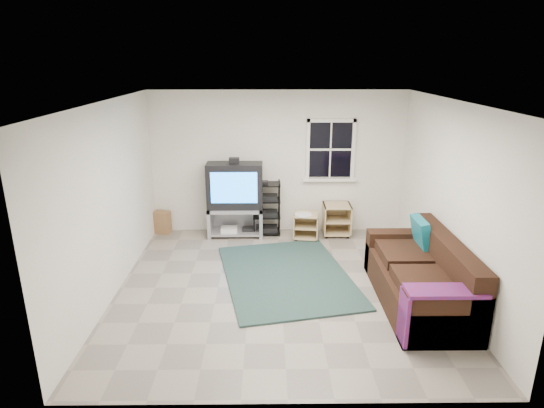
{
  "coord_description": "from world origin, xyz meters",
  "views": [
    {
      "loc": [
        -0.19,
        -5.81,
        3.12
      ],
      "look_at": [
        -0.12,
        0.4,
        1.12
      ],
      "focal_mm": 30.0,
      "sensor_mm": 36.0,
      "label": 1
    }
  ],
  "objects_px": {
    "av_rack": "(267,211)",
    "side_table_right": "(306,224)",
    "side_table_left": "(336,218)",
    "sofa": "(421,279)",
    "tv_unit": "(235,193)"
  },
  "relations": [
    {
      "from": "side_table_right",
      "to": "sofa",
      "type": "distance_m",
      "value": 2.66
    },
    {
      "from": "side_table_left",
      "to": "side_table_right",
      "type": "xyz_separation_m",
      "value": [
        -0.58,
        -0.21,
        -0.03
      ]
    },
    {
      "from": "sofa",
      "to": "side_table_right",
      "type": "bearing_deg",
      "value": 120.16
    },
    {
      "from": "side_table_left",
      "to": "side_table_right",
      "type": "height_order",
      "value": "side_table_left"
    },
    {
      "from": "tv_unit",
      "to": "av_rack",
      "type": "xyz_separation_m",
      "value": [
        0.57,
        0.07,
        -0.36
      ]
    },
    {
      "from": "tv_unit",
      "to": "side_table_left",
      "type": "height_order",
      "value": "tv_unit"
    },
    {
      "from": "tv_unit",
      "to": "side_table_left",
      "type": "distance_m",
      "value": 1.92
    },
    {
      "from": "side_table_left",
      "to": "side_table_right",
      "type": "distance_m",
      "value": 0.62
    },
    {
      "from": "side_table_left",
      "to": "sofa",
      "type": "xyz_separation_m",
      "value": [
        0.76,
        -2.51,
        0.04
      ]
    },
    {
      "from": "av_rack",
      "to": "side_table_left",
      "type": "xyz_separation_m",
      "value": [
        1.29,
        -0.02,
        -0.13
      ]
    },
    {
      "from": "av_rack",
      "to": "side_table_right",
      "type": "distance_m",
      "value": 0.76
    },
    {
      "from": "av_rack",
      "to": "sofa",
      "type": "relative_size",
      "value": 0.46
    },
    {
      "from": "side_table_left",
      "to": "sofa",
      "type": "bearing_deg",
      "value": -73.23
    },
    {
      "from": "tv_unit",
      "to": "side_table_left",
      "type": "relative_size",
      "value": 2.52
    },
    {
      "from": "av_rack",
      "to": "side_table_right",
      "type": "xyz_separation_m",
      "value": [
        0.71,
        -0.24,
        -0.16
      ]
    }
  ]
}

